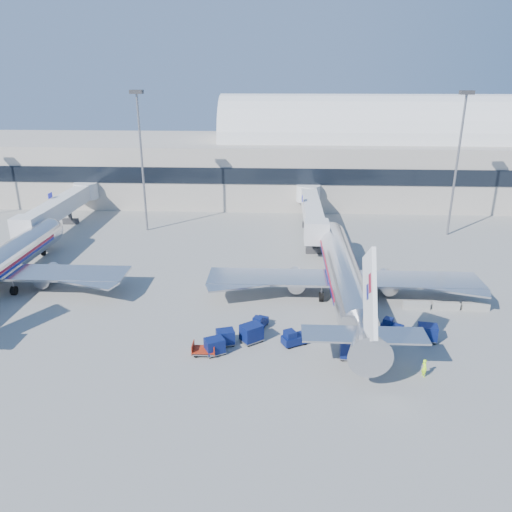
# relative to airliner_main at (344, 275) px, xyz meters

# --- Properties ---
(ground) EXTENTS (260.00, 260.00, 0.00)m
(ground) POSITION_rel_airliner_main_xyz_m (-10.00, -4.51, -2.93)
(ground) COLOR gray
(ground) RESTS_ON ground
(terminal) EXTENTS (170.00, 28.15, 21.00)m
(terminal) POSITION_rel_airliner_main_xyz_m (-23.60, 51.46, 4.60)
(terminal) COLOR #B2AA9E
(terminal) RESTS_ON ground
(airliner_main) EXTENTS (32.00, 37.26, 12.07)m
(airliner_main) POSITION_rel_airliner_main_xyz_m (0.00, 0.00, 0.00)
(airliner_main) COLOR silver
(airliner_main) RESTS_ON ground
(jetbridge_near) EXTENTS (4.40, 27.50, 6.25)m
(jetbridge_near) POSITION_rel_airliner_main_xyz_m (-2.40, 26.30, 1.00)
(jetbridge_near) COLOR silver
(jetbridge_near) RESTS_ON ground
(jetbridge_mid) EXTENTS (4.40, 27.50, 6.25)m
(jetbridge_mid) POSITION_rel_airliner_main_xyz_m (-44.40, 26.30, 1.00)
(jetbridge_mid) COLOR silver
(jetbridge_mid) RESTS_ON ground
(mast_west) EXTENTS (2.00, 1.20, 22.60)m
(mast_west) POSITION_rel_airliner_main_xyz_m (-30.00, 25.49, 11.87)
(mast_west) COLOR slate
(mast_west) RESTS_ON ground
(mast_east) EXTENTS (2.00, 1.20, 22.60)m
(mast_east) POSITION_rel_airliner_main_xyz_m (20.00, 25.49, 11.87)
(mast_east) COLOR slate
(mast_east) RESTS_ON ground
(barrier_near) EXTENTS (3.00, 0.55, 0.90)m
(barrier_near) POSITION_rel_airliner_main_xyz_m (8.00, -2.51, -2.48)
(barrier_near) COLOR #9E9E96
(barrier_near) RESTS_ON ground
(barrier_mid) EXTENTS (3.00, 0.55, 0.90)m
(barrier_mid) POSITION_rel_airliner_main_xyz_m (11.30, -2.51, -2.48)
(barrier_mid) COLOR #9E9E96
(barrier_mid) RESTS_ON ground
(barrier_far) EXTENTS (3.00, 0.55, 0.90)m
(barrier_far) POSITION_rel_airliner_main_xyz_m (14.60, -2.51, -2.48)
(barrier_far) COLOR #9E9E96
(barrier_far) RESTS_ON ground
(tug_lead) EXTENTS (2.78, 2.27, 1.62)m
(tug_lead) POSITION_rel_airliner_main_xyz_m (-6.05, -11.06, -2.19)
(tug_lead) COLOR #091447
(tug_lead) RESTS_ON ground
(tug_right) EXTENTS (2.43, 2.04, 1.42)m
(tug_right) POSITION_rel_airliner_main_xyz_m (4.09, -7.93, -2.28)
(tug_right) COLOR #091447
(tug_right) RESTS_ON ground
(tug_left) EXTENTS (1.81, 2.41, 1.41)m
(tug_left) POSITION_rel_airliner_main_xyz_m (-9.54, -7.75, -2.28)
(tug_left) COLOR #091447
(tug_left) RESTS_ON ground
(cart_train_a) EXTENTS (2.63, 2.53, 1.84)m
(cart_train_a) POSITION_rel_airliner_main_xyz_m (-10.22, -10.66, -1.94)
(cart_train_a) COLOR #091447
(cart_train_a) RESTS_ON ground
(cart_train_b) EXTENTS (2.12, 1.84, 1.58)m
(cart_train_b) POSITION_rel_airliner_main_xyz_m (-12.74, -11.37, -2.08)
(cart_train_b) COLOR #091447
(cart_train_b) RESTS_ON ground
(cart_train_c) EXTENTS (2.28, 2.09, 1.62)m
(cart_train_c) POSITION_rel_airliner_main_xyz_m (-13.58, -13.13, -2.06)
(cart_train_c) COLOR #091447
(cart_train_c) RESTS_ON ground
(cart_solo_near) EXTENTS (2.21, 1.74, 1.86)m
(cart_solo_near) POSITION_rel_airliner_main_xyz_m (-0.74, -13.24, -1.94)
(cart_solo_near) COLOR #091447
(cart_solo_near) RESTS_ON ground
(cart_solo_far) EXTENTS (2.15, 1.77, 1.72)m
(cart_solo_far) POSITION_rel_airliner_main_xyz_m (7.27, -9.62, -2.01)
(cart_solo_far) COLOR #091447
(cart_solo_far) RESTS_ON ground
(cart_open_red) EXTENTS (2.22, 1.56, 0.59)m
(cart_open_red) POSITION_rel_airliner_main_xyz_m (-14.55, -13.31, -2.50)
(cart_open_red) COLOR slate
(cart_open_red) RESTS_ON ground
(ramp_worker) EXTENTS (0.55, 0.70, 1.69)m
(ramp_worker) POSITION_rel_airliner_main_xyz_m (5.31, -15.91, -2.08)
(ramp_worker) COLOR #AFFD1A
(ramp_worker) RESTS_ON ground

